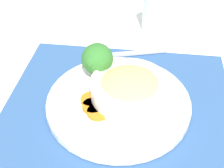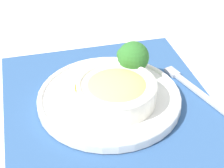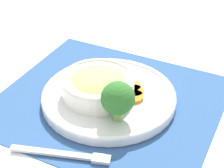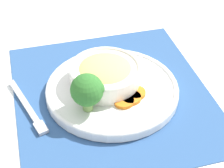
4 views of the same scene
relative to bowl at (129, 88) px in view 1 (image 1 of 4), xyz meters
The scene contains 10 objects.
ground_plane 0.05m from the bowl, 112.73° to the left, with size 4.00×4.00×0.00m, color white.
placemat 0.05m from the bowl, 112.73° to the left, with size 0.44×0.48×0.00m.
plate 0.04m from the bowl, 112.73° to the left, with size 0.28×0.28×0.02m.
bowl is the anchor object (origin of this frame).
broccoli_floret 0.09m from the bowl, 49.71° to the left, with size 0.06×0.06×0.08m.
carrot_slice_near 0.08m from the bowl, 102.10° to the left, with size 0.04×0.04×0.01m.
carrot_slice_middle 0.08m from the bowl, 116.14° to the left, with size 0.04×0.04×0.01m.
carrot_slice_far 0.08m from the bowl, 130.23° to the left, with size 0.04×0.04×0.01m.
water_glass 0.31m from the bowl, 10.68° to the right, with size 0.06×0.06×0.10m.
fork 0.17m from the bowl, ahead, with size 0.06×0.18×0.01m.
Camera 1 is at (-0.45, -0.02, 0.44)m, focal length 50.00 mm.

